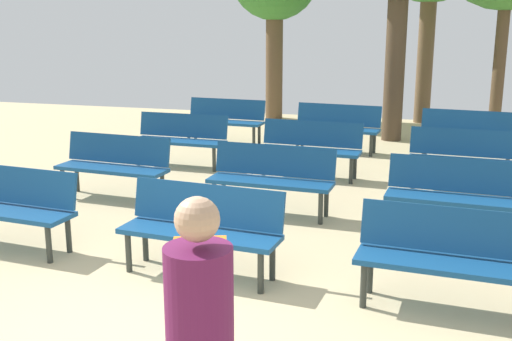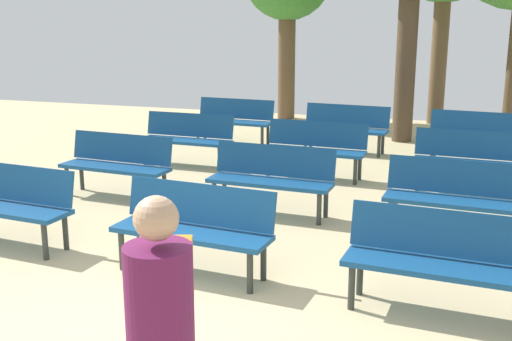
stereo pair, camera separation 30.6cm
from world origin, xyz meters
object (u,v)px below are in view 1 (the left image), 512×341
Objects in this scene: bench_r3_c0 at (225,118)px; bench_r3_c2 at (467,132)px; bench_r0_c1 at (202,224)px; bench_r1_c2 at (457,192)px; bench_r2_c0 at (181,136)px; bench_r3_c1 at (337,125)px; bench_r1_c1 at (272,175)px; visitor_with_backpack at (200,332)px; bench_r0_c0 at (8,203)px; bench_r2_c1 at (310,145)px; bench_r0_c2 at (452,254)px; bench_r1_c0 at (114,163)px; bench_r2_c2 at (465,156)px.

bench_r3_c0 is 0.99× the size of bench_r3_c2.
bench_r1_c2 is (2.42, 1.92, 0.00)m from bench_r0_c1.
bench_r0_c1 and bench_r2_c0 have the same top height.
bench_r3_c1 is at bearing -1.30° from bench_r3_c0.
bench_r2_c0 is at bearing 120.27° from bench_r0_c1.
visitor_with_backpack is at bearing -76.81° from bench_r1_c1.
bench_r0_c1 and bench_r1_c2 have the same top height.
bench_r0_c0 is at bearing -138.40° from bench_r1_c1.
bench_r2_c0 is 1.00× the size of bench_r2_c1.
bench_r3_c0 is at bearing -179.77° from bench_r3_c1.
bench_r0_c2 is 1.00× the size of bench_r1_c0.
bench_r2_c1 is (2.27, -0.14, 0.00)m from bench_r2_c0.
bench_r0_c0 is 1.00× the size of bench_r3_c2.
bench_r2_c2 is (0.24, 4.12, 0.00)m from bench_r0_c2.
bench_r2_c2 is 0.99× the size of bench_r3_c1.
bench_r3_c0 is at bearing 137.16° from bench_r2_c1.
bench_r3_c1 is (0.35, 6.16, 0.00)m from bench_r0_c1.
bench_r2_c2 is 3.11m from bench_r3_c1.
bench_r3_c2 is (4.97, 5.91, 0.00)m from bench_r0_c0.
bench_r2_c1 and bench_r2_c2 have the same top height.
visitor_with_backpack is (0.80, -6.86, 0.43)m from bench_r2_c1.
bench_r3_c0 is 4.63m from bench_r3_c2.
bench_r2_c1 is 2.06m from bench_r3_c1.
bench_r0_c0 is 5.05m from bench_r1_c2.
bench_r1_c0 is 2.29m from bench_r1_c1.
bench_r1_c2 is 1.00× the size of bench_r3_c0.
bench_r3_c2 is (4.69, 1.77, 0.00)m from bench_r2_c0.
bench_r3_c2 is 0.99× the size of visitor_with_backpack.
bench_r3_c0 is 2.30m from bench_r3_c1.
bench_r1_c1 is at bearing -138.69° from bench_r2_c2.
visitor_with_backpack reaches higher than bench_r1_c1.
bench_r2_c1 is at bearing 138.38° from bench_r1_c2.
bench_r0_c1 is at bearing 2.26° from bench_r0_c0.
bench_r0_c1 is 6.58m from bench_r3_c2.
bench_r0_c1 is 0.99× the size of visitor_with_backpack.
bench_r0_c2 is 2.05m from bench_r1_c2.
bench_r2_c1 is at bearing -1.81° from bench_r2_c0.
bench_r0_c1 is at bearing -137.91° from bench_r1_c2.
bench_r2_c2 is at bearing 43.41° from bench_r0_c0.
visitor_with_backpack is at bearing -102.62° from bench_r1_c2.
bench_r3_c2 is at bearing -0.87° from bench_r3_c0.
bench_r3_c2 is (0.35, 6.14, 0.00)m from bench_r0_c2.
bench_r0_c1 is (2.29, -0.10, 0.00)m from bench_r0_c0.
bench_r1_c0 is (0.16, 2.06, 0.00)m from bench_r0_c0.
bench_r1_c1 and bench_r2_c2 have the same top height.
bench_r1_c2 is 0.99× the size of visitor_with_backpack.
bench_r0_c2 is at bearing -67.72° from bench_r3_c1.
bench_r2_c2 is 2.02m from bench_r3_c2.
bench_r2_c2 is at bearing -87.97° from bench_r3_c2.
bench_r1_c1 is 4.75m from bench_r3_c0.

